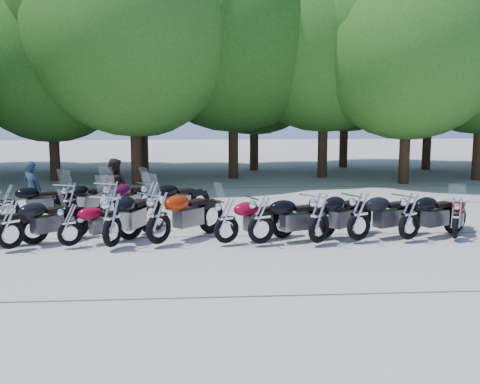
{
  "coord_description": "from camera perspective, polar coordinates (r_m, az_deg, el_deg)",
  "views": [
    {
      "loc": [
        -0.97,
        -11.98,
        3.12
      ],
      "look_at": [
        0.0,
        1.5,
        1.1
      ],
      "focal_mm": 42.0,
      "sensor_mm": 36.0,
      "label": 1
    }
  ],
  "objects": [
    {
      "name": "rider_0",
      "position": [
        17.27,
        -20.34,
        0.28
      ],
      "size": [
        0.7,
        0.6,
        1.62
      ],
      "primitive_type": "imported",
      "rotation": [
        0.0,
        0.0,
        2.71
      ],
      "color": "#1D2E3D",
      "rests_on": "ground"
    },
    {
      "name": "motorcycle_5",
      "position": [
        12.79,
        -1.39,
        -2.78
      ],
      "size": [
        2.26,
        1.58,
        1.24
      ],
      "primitive_type": null,
      "rotation": [
        0.0,
        0.0,
        2.03
      ],
      "color": "maroon",
      "rests_on": "ground"
    },
    {
      "name": "tree_2",
      "position": [
        25.7,
        -18.75,
        12.95
      ],
      "size": [
        7.31,
        7.31,
        8.97
      ],
      "color": "#3A2614",
      "rests_on": "ground"
    },
    {
      "name": "rider_1",
      "position": [
        16.24,
        -12.65,
        0.31
      ],
      "size": [
        1.02,
        0.91,
        1.73
      ],
      "primitive_type": "imported",
      "rotation": [
        0.0,
        0.0,
        2.79
      ],
      "color": "black",
      "rests_on": "ground"
    },
    {
      "name": "motorcycle_15",
      "position": [
        15.45,
        -9.03,
        -0.79
      ],
      "size": [
        2.25,
        1.99,
        1.31
      ],
      "primitive_type": null,
      "rotation": [
        0.0,
        0.0,
        2.24
      ],
      "color": "black",
      "rests_on": "ground"
    },
    {
      "name": "motorcycle_3",
      "position": [
        12.7,
        -12.9,
        -2.65
      ],
      "size": [
        1.63,
        2.63,
        1.42
      ],
      "primitive_type": null,
      "rotation": [
        0.0,
        0.0,
        2.77
      ],
      "color": "black",
      "rests_on": "ground"
    },
    {
      "name": "tree_14",
      "position": [
        30.51,
        18.85,
        13.14
      ],
      "size": [
        8.02,
        8.02,
        9.84
      ],
      "color": "#3A2614",
      "rests_on": "ground"
    },
    {
      "name": "tree_4",
      "position": [
        25.36,
        -0.71,
        16.46
      ],
      "size": [
        9.13,
        9.13,
        11.2
      ],
      "color": "#3A2614",
      "rests_on": "ground"
    },
    {
      "name": "tree_10",
      "position": [
        29.97,
        -18.74,
        12.91
      ],
      "size": [
        7.78,
        7.78,
        9.55
      ],
      "color": "#3A2614",
      "rests_on": "ground"
    },
    {
      "name": "motorcycle_6",
      "position": [
        12.73,
        2.17,
        -2.65
      ],
      "size": [
        2.43,
        1.52,
        1.32
      ],
      "primitive_type": null,
      "rotation": [
        0.0,
        0.0,
        1.95
      ],
      "color": "black",
      "rests_on": "ground"
    },
    {
      "name": "tree_12",
      "position": [
        28.7,
        1.48,
        13.7
      ],
      "size": [
        7.88,
        7.88,
        9.67
      ],
      "color": "#3A2614",
      "rests_on": "ground"
    },
    {
      "name": "motorcycle_14",
      "position": [
        15.45,
        -12.94,
        -0.84
      ],
      "size": [
        1.65,
        2.46,
        1.34
      ],
      "primitive_type": null,
      "rotation": [
        0.0,
        0.0,
        2.71
      ],
      "color": "#390725",
      "rests_on": "ground"
    },
    {
      "name": "motorcycle_8",
      "position": [
        13.32,
        12.01,
        -2.29
      ],
      "size": [
        2.44,
        1.69,
        1.34
      ],
      "primitive_type": null,
      "rotation": [
        0.0,
        0.0,
        2.03
      ],
      "color": "black",
      "rests_on": "ground"
    },
    {
      "name": "motorcycle_9",
      "position": [
        13.68,
        16.85,
        -2.23
      ],
      "size": [
        2.39,
        1.73,
        1.32
      ],
      "primitive_type": null,
      "rotation": [
        0.0,
        0.0,
        2.07
      ],
      "color": "black",
      "rests_on": "ground"
    },
    {
      "name": "motorcycle_13",
      "position": [
        15.92,
        -16.92,
        -0.86
      ],
      "size": [
        1.48,
        2.33,
        1.26
      ],
      "primitive_type": null,
      "rotation": [
        0.0,
        0.0,
        2.75
      ],
      "color": "black",
      "rests_on": "ground"
    },
    {
      "name": "motorcycle_4",
      "position": [
        12.79,
        -8.29,
        -2.42
      ],
      "size": [
        2.26,
        2.4,
        1.43
      ],
      "primitive_type": null,
      "rotation": [
        0.0,
        0.0,
        2.41
      ],
      "color": "#962105",
      "rests_on": "ground"
    },
    {
      "name": "tree_3",
      "position": [
        23.58,
        -10.85,
        16.15
      ],
      "size": [
        8.7,
        8.7,
        10.67
      ],
      "color": "#3A2614",
      "rests_on": "ground"
    },
    {
      "name": "tree_11",
      "position": [
        28.64,
        -9.97,
        13.13
      ],
      "size": [
        7.56,
        7.56,
        9.28
      ],
      "color": "#3A2614",
      "rests_on": "ground"
    },
    {
      "name": "tree_13",
      "position": [
        30.57,
        10.72,
        13.82
      ],
      "size": [
        8.31,
        8.31,
        10.2
      ],
      "color": "#3A2614",
      "rests_on": "ground"
    },
    {
      "name": "motorcycle_12",
      "position": [
        16.38,
        -22.57,
        -0.93
      ],
      "size": [
        2.24,
        1.69,
        1.24
      ],
      "primitive_type": null,
      "rotation": [
        0.0,
        0.0,
        2.1
      ],
      "color": "black",
      "rests_on": "ground"
    },
    {
      "name": "motorcycle_2",
      "position": [
        13.1,
        -16.93,
        -3.09
      ],
      "size": [
        2.04,
        1.6,
        1.14
      ],
      "primitive_type": null,
      "rotation": [
        0.0,
        0.0,
        2.13
      ],
      "color": "maroon",
      "rests_on": "ground"
    },
    {
      "name": "tree_5",
      "position": [
        26.02,
        8.64,
        16.02
      ],
      "size": [
        9.04,
        9.04,
        11.1
      ],
      "color": "#3A2614",
      "rests_on": "ground"
    },
    {
      "name": "tree_6",
      "position": [
        24.49,
        16.82,
        14.45
      ],
      "size": [
        8.0,
        8.0,
        9.82
      ],
      "color": "#3A2614",
      "rests_on": "ground"
    },
    {
      "name": "ground",
      "position": [
        12.42,
        0.5,
        -6.05
      ],
      "size": [
        90.0,
        90.0,
        0.0
      ],
      "primitive_type": "plane",
      "color": "gray",
      "rests_on": "ground"
    },
    {
      "name": "motorcycle_7",
      "position": [
        12.88,
        8.03,
        -2.46
      ],
      "size": [
        2.32,
        2.16,
        1.38
      ],
      "primitive_type": null,
      "rotation": [
        0.0,
        0.0,
        2.29
      ],
      "color": "black",
      "rests_on": "ground"
    },
    {
      "name": "motorcycle_1",
      "position": [
        13.24,
        -22.35,
        -2.9
      ],
      "size": [
        2.11,
        2.12,
        1.3
      ],
      "primitive_type": null,
      "rotation": [
        0.0,
        0.0,
        2.36
      ],
      "color": "black",
      "rests_on": "ground"
    },
    {
      "name": "motorcycle_10",
      "position": [
        14.19,
        21.11,
        -2.37
      ],
      "size": [
        1.54,
        2.11,
        1.17
      ],
      "primitive_type": null,
      "rotation": [
        0.0,
        0.0,
        2.64
      ],
      "color": "#7A0404",
      "rests_on": "ground"
    }
  ]
}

